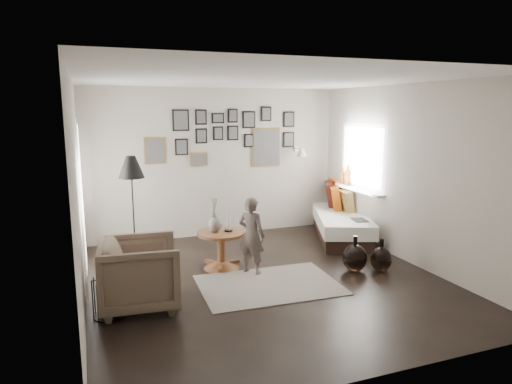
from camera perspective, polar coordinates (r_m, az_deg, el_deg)
name	(u,v)px	position (r m, az deg, el deg)	size (l,w,h in m)	color
ground	(266,280)	(6.17, 1.22, -10.92)	(4.80, 4.80, 0.00)	black
wall_back	(216,163)	(8.08, -5.08, 3.64)	(4.50, 4.50, 0.00)	#ABA396
wall_front	(378,229)	(3.76, 15.05, -4.51)	(4.50, 4.50, 0.00)	#ABA396
wall_left	(78,195)	(5.42, -21.39, -0.35)	(4.80, 4.80, 0.00)	#ABA396
wall_right	(410,175)	(6.98, 18.70, 2.07)	(4.80, 4.80, 0.00)	#ABA396
ceiling	(266,79)	(5.76, 1.32, 13.94)	(4.80, 4.80, 0.00)	white
door_left	(81,198)	(6.65, -21.03, -0.65)	(0.00, 2.14, 2.14)	white
window_right	(354,186)	(8.06, 12.13, 0.79)	(0.15, 1.32, 1.30)	white
gallery_wall	(231,137)	(8.11, -3.13, 6.83)	(2.74, 0.03, 1.08)	olive
wall_sconce	(302,152)	(8.37, 5.71, 4.98)	(0.18, 0.36, 0.16)	white
rug	(269,285)	(6.00, 1.64, -11.52)	(1.77, 1.24, 0.01)	beige
pedestal_table	(221,251)	(6.55, -4.36, -7.40)	(0.68, 0.68, 0.53)	brown
vase	(215,222)	(6.42, -5.15, -3.71)	(0.19, 0.19, 0.49)	black
candles	(228,223)	(6.46, -3.47, -3.85)	(0.12, 0.12, 0.25)	black
daybed	(339,220)	(8.23, 10.33, -3.44)	(1.49, 2.10, 0.95)	black
magazine_on_daybed	(360,220)	(7.67, 12.82, -3.43)	(0.21, 0.29, 0.02)	black
armchair	(140,274)	(5.41, -14.28, -9.86)	(0.85, 0.88, 0.80)	brown
armchair_cushion	(142,265)	(5.44, -14.06, -8.86)	(0.36, 0.36, 0.09)	white
floor_lamp	(131,171)	(6.72, -15.32, 2.54)	(0.37, 0.37, 1.59)	black
magazine_basket	(110,297)	(5.36, -17.84, -12.41)	(0.39, 0.39, 0.43)	black
demijohn_large	(355,258)	(6.56, 12.24, -8.04)	(0.34, 0.34, 0.51)	black
demijohn_small	(381,259)	(6.66, 15.36, -8.09)	(0.30, 0.30, 0.46)	black
child	(252,236)	(6.24, -0.56, -5.47)	(0.39, 0.26, 1.07)	brown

